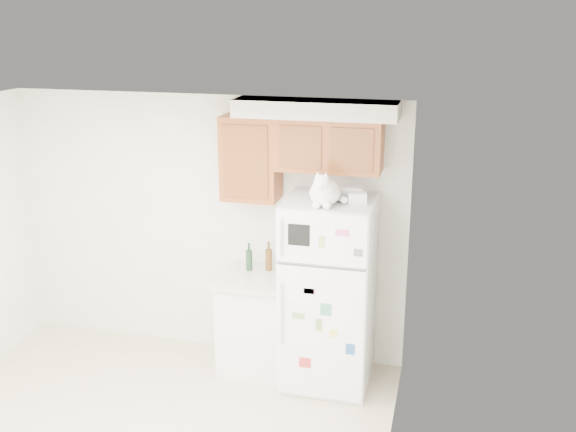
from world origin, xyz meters
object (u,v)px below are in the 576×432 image
(refrigerator, at_px, (328,293))
(base_counter, at_px, (256,321))
(cat, at_px, (324,192))
(storage_box_back, at_px, (353,192))
(bottle_green, at_px, (249,257))
(storage_box_front, at_px, (357,198))
(bottle_amber, at_px, (269,256))

(refrigerator, distance_m, base_counter, 0.79)
(base_counter, bearing_deg, cat, -20.67)
(refrigerator, bearing_deg, storage_box_back, 31.43)
(base_counter, relative_size, cat, 2.05)
(bottle_green, bearing_deg, storage_box_front, -12.38)
(storage_box_front, bearing_deg, storage_box_back, 102.91)
(refrigerator, height_order, base_counter, refrigerator)
(storage_box_back, xyz_separation_m, storage_box_front, (0.06, -0.14, -0.01))
(base_counter, distance_m, cat, 1.54)
(bottle_amber, bearing_deg, cat, -35.17)
(cat, xyz_separation_m, storage_box_front, (0.25, 0.15, -0.07))
(storage_box_front, bearing_deg, bottle_green, 157.16)
(storage_box_back, relative_size, storage_box_front, 1.20)
(base_counter, height_order, storage_box_front, storage_box_front)
(base_counter, height_order, cat, cat)
(base_counter, relative_size, storage_box_front, 6.13)
(refrigerator, height_order, storage_box_front, storage_box_front)
(base_counter, bearing_deg, storage_box_back, 2.21)
(refrigerator, xyz_separation_m, storage_box_back, (0.17, 0.11, 0.90))
(refrigerator, xyz_separation_m, cat, (-0.01, -0.18, 0.97))
(storage_box_back, bearing_deg, storage_box_front, -64.89)
(refrigerator, bearing_deg, bottle_amber, 158.76)
(refrigerator, bearing_deg, cat, -94.45)
(refrigerator, bearing_deg, storage_box_front, -6.91)
(cat, bearing_deg, base_counter, 159.33)
(storage_box_back, height_order, bottle_green, storage_box_back)
(bottle_amber, bearing_deg, bottle_green, -167.05)
(storage_box_back, height_order, bottle_amber, storage_box_back)
(base_counter, height_order, storage_box_back, storage_box_back)
(refrigerator, relative_size, storage_box_back, 9.44)
(refrigerator, relative_size, base_counter, 1.85)
(base_counter, distance_m, storage_box_back, 1.55)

